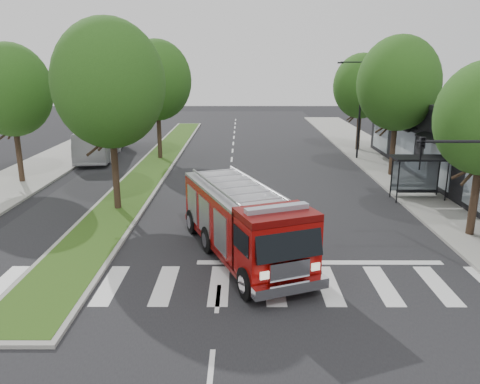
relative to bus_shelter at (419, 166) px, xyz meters
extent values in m
plane|color=black|center=(-11.20, -8.15, -2.04)|extent=(140.00, 140.00, 0.00)
cube|color=gray|center=(1.30, 1.85, -1.96)|extent=(5.00, 80.00, 0.15)
cube|color=gray|center=(-25.70, 1.85, -1.96)|extent=(5.00, 80.00, 0.15)
cube|color=gray|center=(-17.20, 9.85, -1.97)|extent=(3.00, 50.00, 0.14)
cube|color=#274A15|center=(-17.20, 9.85, -1.89)|extent=(2.60, 49.50, 0.02)
cylinder|color=black|center=(-1.40, -0.75, -0.79)|extent=(0.08, 0.08, 2.50)
cylinder|color=black|center=(1.40, -0.75, -0.79)|extent=(0.08, 0.08, 2.50)
cylinder|color=black|center=(-1.40, 0.45, -0.79)|extent=(0.08, 0.08, 2.50)
cylinder|color=black|center=(1.40, 0.45, -0.79)|extent=(0.08, 0.08, 2.50)
cube|color=black|center=(0.00, -0.15, 0.51)|extent=(3.20, 1.60, 0.12)
cube|color=#8C99A5|center=(0.00, 0.55, -0.74)|extent=(2.80, 0.04, 1.80)
cube|color=black|center=(0.00, -0.15, -1.49)|extent=(2.40, 0.40, 0.08)
cylinder|color=black|center=(0.30, -6.15, -0.17)|extent=(0.36, 0.36, 3.74)
cylinder|color=black|center=(0.30, 5.85, 0.16)|extent=(0.36, 0.36, 4.40)
ellipsoid|color=#17390F|center=(0.30, 5.85, 4.46)|extent=(5.60, 5.60, 6.44)
cylinder|color=black|center=(0.30, 15.85, -0.06)|extent=(0.36, 0.36, 3.96)
ellipsoid|color=#17390F|center=(0.30, 15.85, 3.81)|extent=(5.00, 5.00, 5.75)
cylinder|color=black|center=(-17.20, -2.15, 0.27)|extent=(0.36, 0.36, 4.62)
ellipsoid|color=#17390F|center=(-17.20, -2.15, 4.79)|extent=(5.80, 5.80, 6.67)
cylinder|color=black|center=(-17.20, 11.85, 0.16)|extent=(0.36, 0.36, 4.40)
ellipsoid|color=#17390F|center=(-17.20, 11.85, 4.46)|extent=(5.60, 5.60, 6.44)
cylinder|color=black|center=(-25.20, 3.85, 0.05)|extent=(0.36, 0.36, 4.18)
ellipsoid|color=#17390F|center=(-25.20, 3.85, 4.14)|extent=(5.20, 5.20, 5.98)
cylinder|color=black|center=(-2.70, -11.65, 3.36)|extent=(4.00, 0.10, 0.10)
imported|color=black|center=(-4.50, -11.65, 2.96)|extent=(0.18, 0.22, 1.10)
cylinder|color=black|center=(-0.70, 11.85, 1.96)|extent=(0.16, 0.16, 8.00)
cylinder|color=black|center=(-1.60, 11.85, 5.86)|extent=(1.80, 0.10, 0.10)
cube|color=black|center=(-2.50, 11.85, 5.81)|extent=(0.45, 0.20, 0.12)
cube|color=#540504|center=(-10.35, -8.40, -1.51)|extent=(5.63, 9.17, 0.26)
cube|color=maroon|center=(-10.65, -7.61, -0.41)|extent=(4.87, 7.21, 2.10)
cube|color=maroon|center=(-9.17, -11.43, -0.41)|extent=(3.13, 2.71, 2.20)
cube|color=#B2B2B7|center=(-10.65, -7.61, 0.69)|extent=(4.87, 7.21, 0.13)
cylinder|color=#B2B2B7|center=(-11.53, -7.96, 0.90)|extent=(2.37, 5.91, 0.10)
cylinder|color=#B2B2B7|center=(-9.77, -7.27, 0.90)|extent=(2.37, 5.91, 0.10)
cube|color=silver|center=(-8.74, -12.55, -1.41)|extent=(2.68, 1.33, 0.37)
cube|color=#8C99A5|center=(-9.17, -11.43, 1.00)|extent=(2.28, 1.18, 0.19)
cylinder|color=black|center=(-10.18, -12.16, -1.46)|extent=(0.76, 1.21, 1.15)
cylinder|color=black|center=(-7.93, -11.29, -1.46)|extent=(0.76, 1.21, 1.15)
cylinder|color=black|center=(-11.78, -8.05, -1.46)|extent=(0.76, 1.21, 1.15)
cylinder|color=black|center=(-9.53, -7.18, -1.46)|extent=(0.76, 1.21, 1.15)
cylinder|color=black|center=(-12.69, -5.70, -1.46)|extent=(0.76, 1.21, 1.15)
cylinder|color=black|center=(-10.44, -4.83, -1.46)|extent=(0.76, 1.21, 1.15)
imported|color=#AFAFB3|center=(-22.44, 13.04, -0.56)|extent=(3.56, 10.84, 2.96)
camera|label=1|loc=(-10.40, -26.73, 5.84)|focal=35.00mm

